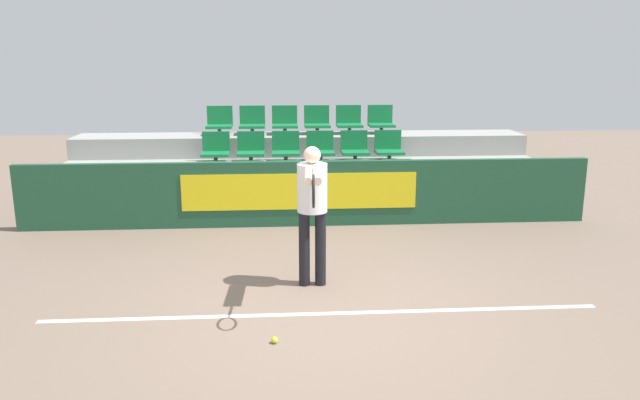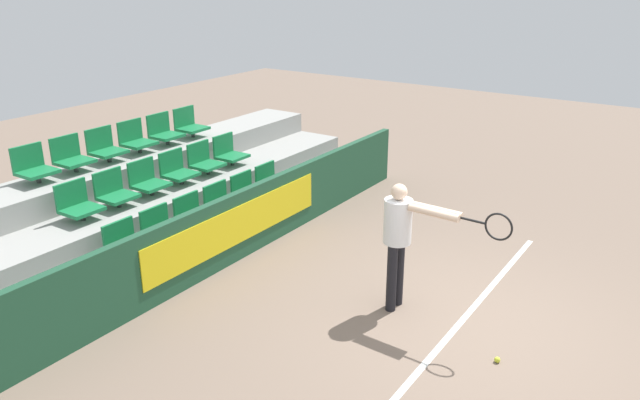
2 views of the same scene
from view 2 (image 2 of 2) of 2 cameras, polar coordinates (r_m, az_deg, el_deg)
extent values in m
plane|color=#7A6656|center=(7.98, 12.68, -11.01)|extent=(30.00, 30.00, 0.00)
cube|color=white|center=(7.98, 12.63, -10.97)|extent=(5.96, 0.08, 0.01)
cube|color=#1E4C33|center=(9.35, -7.20, -2.19)|extent=(9.03, 0.12, 1.04)
cube|color=yellow|center=(9.20, -7.39, -2.23)|extent=(3.69, 0.02, 0.57)
cube|color=#9E9E99|center=(9.83, -9.57, -3.26)|extent=(8.63, 0.94, 0.38)
cube|color=#9E9E99|center=(10.38, -13.45, -1.09)|extent=(8.63, 0.94, 0.76)
cube|color=#9E9E99|center=(11.00, -16.90, 0.86)|extent=(8.63, 0.94, 1.15)
cylinder|color=#333333|center=(8.79, -16.91, -5.01)|extent=(0.07, 0.07, 0.13)
cube|color=#197A42|center=(8.75, -16.97, -4.47)|extent=(0.50, 0.45, 0.05)
cube|color=#197A42|center=(8.82, -17.96, -2.93)|extent=(0.50, 0.04, 0.36)
cylinder|color=#333333|center=(9.16, -13.91, -3.66)|extent=(0.07, 0.07, 0.13)
cube|color=#197A42|center=(9.12, -13.96, -3.13)|extent=(0.50, 0.45, 0.05)
cube|color=#197A42|center=(9.19, -14.93, -1.67)|extent=(0.50, 0.04, 0.36)
cylinder|color=#333333|center=(9.55, -11.15, -2.40)|extent=(0.07, 0.07, 0.13)
cube|color=#197A42|center=(9.52, -11.19, -1.90)|extent=(0.50, 0.45, 0.05)
cube|color=#197A42|center=(9.58, -12.14, -0.51)|extent=(0.50, 0.04, 0.36)
cylinder|color=#333333|center=(9.97, -8.62, -1.25)|extent=(0.07, 0.07, 0.13)
cube|color=#197A42|center=(9.94, -8.65, -0.76)|extent=(0.50, 0.45, 0.05)
cube|color=#197A42|center=(10.00, -9.58, 0.56)|extent=(0.50, 0.04, 0.36)
cylinder|color=#333333|center=(10.41, -6.30, -0.19)|extent=(0.07, 0.07, 0.13)
cube|color=#197A42|center=(10.38, -6.32, 0.29)|extent=(0.50, 0.45, 0.05)
cube|color=#197A42|center=(10.44, -7.23, 1.55)|extent=(0.50, 0.04, 0.36)
cylinder|color=#333333|center=(10.87, -4.17, 0.79)|extent=(0.07, 0.07, 0.13)
cube|color=#197A42|center=(10.84, -4.19, 1.24)|extent=(0.50, 0.45, 0.05)
cube|color=#197A42|center=(10.89, -5.07, 2.45)|extent=(0.50, 0.04, 0.36)
cylinder|color=#333333|center=(9.35, -20.87, -1.38)|extent=(0.07, 0.07, 0.13)
cube|color=#197A42|center=(9.32, -20.94, -0.86)|extent=(0.50, 0.45, 0.05)
cube|color=#197A42|center=(9.42, -21.83, 0.55)|extent=(0.50, 0.04, 0.36)
cylinder|color=#333333|center=(9.70, -17.90, -0.25)|extent=(0.07, 0.07, 0.13)
cube|color=#197A42|center=(9.67, -17.96, 0.26)|extent=(0.50, 0.45, 0.05)
cube|color=#197A42|center=(9.76, -18.84, 1.61)|extent=(0.50, 0.04, 0.36)
cylinder|color=#333333|center=(10.07, -15.13, 0.80)|extent=(0.07, 0.07, 0.13)
cube|color=#197A42|center=(10.04, -15.18, 1.30)|extent=(0.50, 0.45, 0.05)
cube|color=#197A42|center=(10.13, -16.06, 2.59)|extent=(0.50, 0.04, 0.36)
cylinder|color=#333333|center=(10.47, -12.57, 1.78)|extent=(0.07, 0.07, 0.13)
cube|color=#197A42|center=(10.44, -12.61, 2.25)|extent=(0.50, 0.45, 0.05)
cube|color=#197A42|center=(10.52, -13.48, 3.49)|extent=(0.50, 0.04, 0.36)
cylinder|color=#333333|center=(10.89, -10.20, 2.67)|extent=(0.07, 0.07, 0.13)
cube|color=#197A42|center=(10.86, -10.23, 3.13)|extent=(0.50, 0.45, 0.05)
cube|color=#197A42|center=(10.94, -11.08, 4.32)|extent=(0.50, 0.04, 0.36)
cylinder|color=#333333|center=(11.33, -8.01, 3.50)|extent=(0.07, 0.07, 0.13)
cube|color=#197A42|center=(11.30, -8.03, 3.94)|extent=(0.50, 0.45, 0.05)
cube|color=#197A42|center=(11.38, -8.86, 5.08)|extent=(0.50, 0.04, 0.36)
cylinder|color=#333333|center=(9.99, -24.35, 1.81)|extent=(0.07, 0.07, 0.13)
cube|color=#197A42|center=(9.96, -24.42, 2.31)|extent=(0.50, 0.45, 0.05)
cube|color=#197A42|center=(10.08, -25.22, 3.60)|extent=(0.50, 0.04, 0.36)
cylinder|color=#333333|center=(10.31, -21.44, 2.78)|extent=(0.07, 0.07, 0.13)
cube|color=#197A42|center=(10.29, -21.50, 3.26)|extent=(0.50, 0.45, 0.05)
cube|color=#197A42|center=(10.40, -22.31, 4.50)|extent=(0.50, 0.04, 0.36)
cylinder|color=#333333|center=(10.66, -18.71, 3.67)|extent=(0.07, 0.07, 0.13)
cube|color=#197A42|center=(10.64, -18.76, 4.14)|extent=(0.50, 0.45, 0.05)
cube|color=#197A42|center=(10.75, -19.57, 5.33)|extent=(0.50, 0.04, 0.36)
cylinder|color=#333333|center=(11.04, -16.15, 4.50)|extent=(0.07, 0.07, 0.13)
cube|color=#197A42|center=(11.02, -16.20, 4.96)|extent=(0.50, 0.45, 0.05)
cube|color=#197A42|center=(11.12, -17.00, 6.10)|extent=(0.50, 0.04, 0.36)
cylinder|color=#333333|center=(11.44, -13.77, 5.27)|extent=(0.07, 0.07, 0.13)
cube|color=#197A42|center=(11.41, -13.81, 5.71)|extent=(0.50, 0.45, 0.05)
cube|color=#197A42|center=(11.52, -14.59, 6.81)|extent=(0.50, 0.04, 0.36)
cylinder|color=#333333|center=(11.86, -11.54, 5.97)|extent=(0.07, 0.07, 0.13)
cube|color=#197A42|center=(11.83, -11.57, 6.40)|extent=(0.50, 0.45, 0.05)
cube|color=#197A42|center=(11.93, -12.34, 7.46)|extent=(0.50, 0.04, 0.36)
cylinder|color=black|center=(7.92, 6.57, -7.09)|extent=(0.13, 0.13, 0.91)
cylinder|color=black|center=(8.07, 7.21, -6.56)|extent=(0.13, 0.13, 0.91)
cylinder|color=white|center=(7.69, 7.12, -1.94)|extent=(0.35, 0.35, 0.56)
sphere|color=beige|center=(7.55, 7.25, 0.74)|extent=(0.20, 0.20, 0.20)
cylinder|color=beige|center=(7.35, 10.35, -1.16)|extent=(0.12, 0.63, 0.09)
cylinder|color=beige|center=(7.43, 10.66, -0.94)|extent=(0.12, 0.63, 0.09)
cylinder|color=black|center=(7.22, 13.81, -1.84)|extent=(0.04, 0.30, 0.03)
torus|color=black|center=(7.12, 16.01, -2.37)|extent=(0.04, 0.32, 0.32)
sphere|color=#CCDB33|center=(7.38, 15.90, -13.87)|extent=(0.07, 0.07, 0.07)
camera|label=1|loc=(7.27, 64.59, -2.31)|focal=35.00mm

